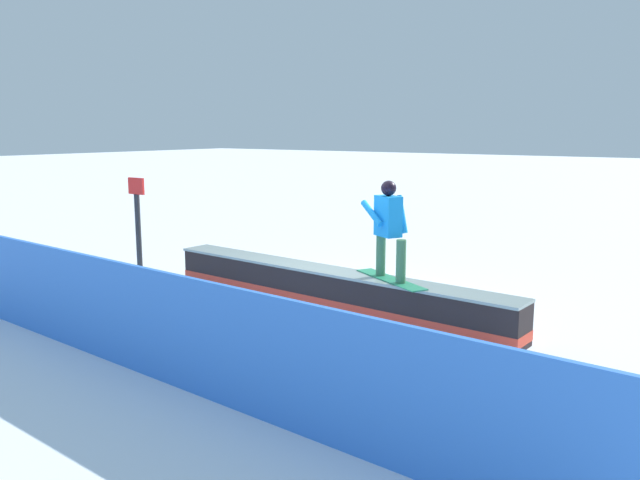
{
  "coord_description": "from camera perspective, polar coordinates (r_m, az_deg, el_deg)",
  "views": [
    {
      "loc": [
        -5.58,
        8.11,
        2.79
      ],
      "look_at": [
        -0.57,
        1.04,
        1.29
      ],
      "focal_mm": 36.3,
      "sensor_mm": 36.0,
      "label": 1
    }
  ],
  "objects": [
    {
      "name": "snowboarder",
      "position": [
        9.35,
        6.08,
        1.21
      ],
      "size": [
        1.45,
        0.94,
        1.44
      ],
      "color": "#268359",
      "rests_on": "grind_box"
    },
    {
      "name": "safety_fence",
      "position": [
        7.55,
        -14.66,
        -7.13
      ],
      "size": [
        10.8,
        0.75,
        1.26
      ],
      "primitive_type": "cube",
      "rotation": [
        0.0,
        0.0,
        -0.06
      ],
      "color": "#3677E9",
      "rests_on": "ground_plane"
    },
    {
      "name": "grind_box",
      "position": [
        10.16,
        0.78,
        -4.48
      ],
      "size": [
        6.38,
        0.96,
        0.62
      ],
      "color": "black",
      "rests_on": "ground_plane"
    },
    {
      "name": "trail_marker",
      "position": [
        12.28,
        -15.74,
        1.17
      ],
      "size": [
        0.4,
        0.1,
        1.91
      ],
      "color": "#262628",
      "rests_on": "ground_plane"
    },
    {
      "name": "ground_plane",
      "position": [
        10.24,
        0.77,
        -6.01
      ],
      "size": [
        120.0,
        120.0,
        0.0
      ],
      "primitive_type": "plane",
      "color": "white"
    }
  ]
}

